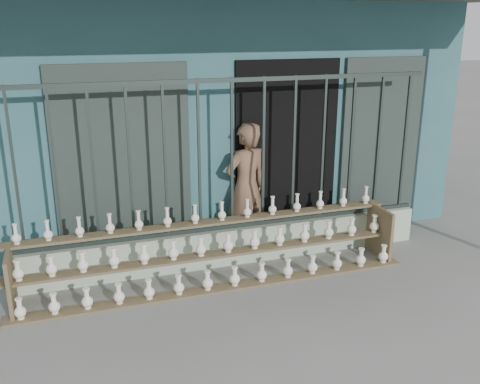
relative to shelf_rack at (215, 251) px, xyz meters
name	(u,v)px	position (x,y,z in m)	size (l,w,h in m)	color
ground	(271,314)	(0.34, -0.88, -0.36)	(60.00, 60.00, 0.00)	slate
workshop_building	(178,99)	(0.34, 3.35, 1.26)	(7.40, 6.60, 3.21)	#2F5C63
parapet_wall	(232,245)	(0.34, 0.42, -0.14)	(5.00, 0.20, 0.45)	#AFC3A7
security_fence	(232,156)	(0.34, 0.42, 0.98)	(5.00, 0.04, 1.80)	#283330
shelf_rack	(215,251)	(0.00, 0.00, 0.00)	(4.50, 0.68, 0.85)	brown
elderly_woman	(246,188)	(0.63, 0.76, 0.47)	(0.61, 0.40, 1.67)	brown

